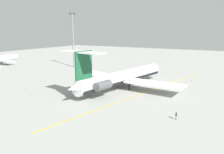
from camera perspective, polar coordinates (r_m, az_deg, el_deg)
The scene contains 9 objects.
ground at distance 65.09m, azimuth 12.84°, elevation -4.51°, with size 312.32×312.32×0.00m, color #9E9E99.
main_jetliner at distance 70.32m, azimuth 2.18°, elevation -0.11°, with size 43.60×38.70×12.73m.
ground_crew_near_nose at distance 98.72m, azimuth 4.12°, elevation 1.88°, with size 0.27×0.37×1.67m.
ground_crew_near_tail at distance 48.45m, azimuth 15.74°, elevation -8.95°, with size 0.44×0.28×1.77m.
safety_cone_nose at distance 86.07m, azimuth 19.30°, elevation -0.75°, with size 0.40×0.40×0.55m, color #EA590F.
safety_cone_wingtip at distance 73.76m, azimuth -20.72°, elevation -2.86°, with size 0.40×0.40×0.55m, color #EA590F.
safety_cone_tail at distance 84.67m, azimuth 23.56°, elevation -1.27°, with size 0.40×0.40×0.55m, color #EA590F.
taxiway_centreline at distance 68.67m, azimuth 9.09°, elevation -3.51°, with size 75.22×0.36×0.01m, color gold.
light_mast at distance 112.02m, azimuth -9.70°, elevation 9.60°, with size 4.00×0.70×25.71m.
Camera 1 is at (-59.87, -18.28, 17.85)m, focal length 36.63 mm.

